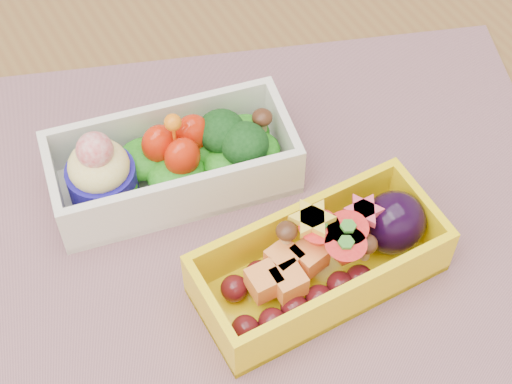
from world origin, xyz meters
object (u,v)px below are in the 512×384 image
table (268,273)px  placemat (251,230)px  bento_white (171,162)px  bento_yellow (325,260)px

table → placemat: size_ratio=2.40×
table → placemat: 0.10m
table → placemat: placemat is taller
bento_white → placemat: bearing=-53.6°
placemat → bento_white: bearing=114.6°
placemat → bento_white: (-0.03, 0.07, 0.03)m
placemat → bento_yellow: bearing=-69.1°
placemat → bento_yellow: (0.02, -0.06, 0.03)m
bento_yellow → bento_white: bearing=113.6°
table → bento_yellow: 0.15m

